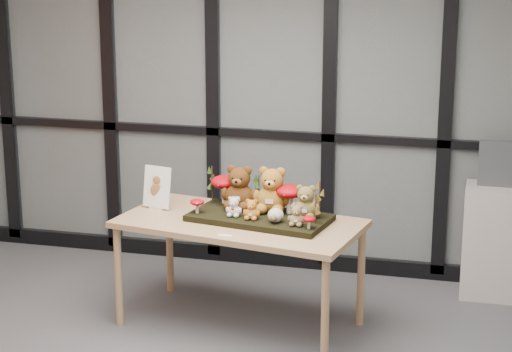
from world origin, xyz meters
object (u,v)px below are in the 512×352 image
(bear_white_bow, at_px, (234,206))
(mushroom_front_right, at_px, (309,222))
(cabinet, at_px, (506,243))
(bear_tan_back, at_px, (306,200))
(mushroom_back_left, at_px, (225,188))
(diorama_tray, at_px, (260,218))
(bear_brown_medium, at_px, (240,185))
(mushroom_back_right, at_px, (290,197))
(mushroom_front_left, at_px, (197,205))
(plush_cream_hedgehog, at_px, (276,214))
(display_table, at_px, (240,231))
(bear_beige_small, at_px, (297,214))
(bear_small_yellow, at_px, (252,208))
(sign_holder, at_px, (157,189))
(bear_pooh_yellow, at_px, (272,187))
(monitor, at_px, (512,165))

(bear_white_bow, xyz_separation_m, mushroom_front_right, (0.52, -0.14, -0.03))
(cabinet, bearing_deg, bear_tan_back, -144.31)
(mushroom_back_left, bearing_deg, diorama_tray, -35.32)
(bear_brown_medium, bearing_deg, bear_tan_back, -3.07)
(mushroom_back_right, bearing_deg, bear_tan_back, -33.92)
(mushroom_back_left, xyz_separation_m, mushroom_front_left, (-0.11, -0.27, -0.05))
(plush_cream_hedgehog, relative_size, mushroom_front_left, 0.97)
(mushroom_back_left, relative_size, cabinet, 0.26)
(display_table, bearing_deg, mushroom_back_right, 33.17)
(diorama_tray, bearing_deg, bear_beige_small, -18.98)
(bear_tan_back, xyz_separation_m, bear_small_yellow, (-0.33, -0.11, -0.05))
(bear_white_bow, relative_size, plush_cream_hedgehog, 1.42)
(bear_brown_medium, xyz_separation_m, sign_holder, (-0.57, -0.03, -0.06))
(bear_pooh_yellow, bearing_deg, cabinet, 38.75)
(mushroom_back_right, bearing_deg, bear_white_bow, -154.61)
(sign_holder, relative_size, cabinet, 0.36)
(bear_brown_medium, height_order, cabinet, bear_brown_medium)
(bear_pooh_yellow, distance_m, plush_cream_hedgehog, 0.26)
(sign_holder, distance_m, cabinet, 2.50)
(bear_pooh_yellow, height_order, bear_beige_small, bear_pooh_yellow)
(diorama_tray, xyz_separation_m, mushroom_back_right, (0.18, 0.09, 0.12))
(mushroom_back_left, relative_size, mushroom_front_right, 2.33)
(mushroom_front_right, bearing_deg, mushroom_front_left, 169.38)
(bear_pooh_yellow, height_order, bear_brown_medium, bear_pooh_yellow)
(bear_beige_small, xyz_separation_m, mushroom_front_left, (-0.68, 0.10, -0.02))
(bear_small_yellow, height_order, mushroom_front_right, bear_small_yellow)
(bear_tan_back, relative_size, sign_holder, 0.83)
(mushroom_back_left, bearing_deg, sign_holder, -165.37)
(mushroom_back_right, relative_size, monitor, 0.46)
(sign_holder, bearing_deg, bear_white_bow, -2.40)
(bear_beige_small, bearing_deg, sign_holder, 176.53)
(display_table, bearing_deg, diorama_tray, 26.57)
(bear_tan_back, bearing_deg, mushroom_front_left, -164.22)
(bear_brown_medium, xyz_separation_m, bear_white_bow, (0.01, -0.19, -0.09))
(mushroom_back_left, bearing_deg, bear_small_yellow, -49.08)
(bear_white_bow, distance_m, cabinet, 2.04)
(bear_pooh_yellow, relative_size, plush_cream_hedgehog, 3.27)
(mushroom_front_right, height_order, cabinet, mushroom_front_right)
(display_table, xyz_separation_m, bear_beige_small, (0.40, -0.12, 0.18))
(mushroom_front_left, bearing_deg, monitor, 26.84)
(diorama_tray, distance_m, bear_brown_medium, 0.27)
(bear_tan_back, distance_m, monitor, 1.58)
(bear_tan_back, height_order, sign_holder, sign_holder)
(sign_holder, bearing_deg, cabinet, 32.62)
(diorama_tray, distance_m, bear_tan_back, 0.33)
(bear_beige_small, height_order, mushroom_back_right, mushroom_back_right)
(mushroom_back_left, distance_m, sign_holder, 0.46)
(sign_holder, height_order, monitor, monitor)
(bear_tan_back, relative_size, mushroom_back_left, 1.14)
(bear_pooh_yellow, xyz_separation_m, monitor, (1.52, 0.84, 0.04))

